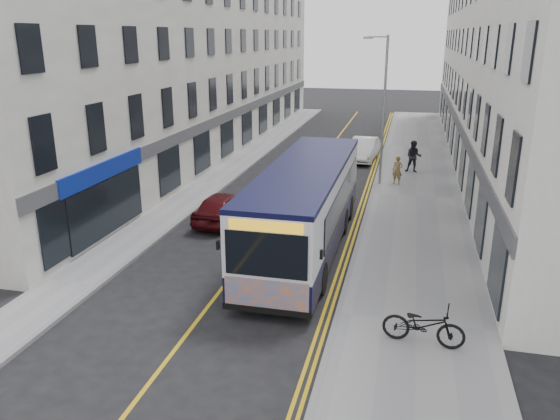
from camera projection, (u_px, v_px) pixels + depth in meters
The scene contains 17 objects.
ground at pixel (225, 285), 18.31m from camera, with size 140.00×140.00×0.00m, color black.
pavement_east at pixel (416, 197), 28.00m from camera, with size 4.50×64.00×0.12m, color gray.
pavement_west at pixel (210, 184), 30.50m from camera, with size 2.00×64.00×0.12m, color gray.
kerb_east at pixel (372, 194), 28.50m from camera, with size 0.18×64.00×0.13m, color slate.
kerb_west at pixel (227, 185), 30.28m from camera, with size 0.18×64.00×0.13m, color slate.
road_centre_line at pixel (297, 190), 29.41m from camera, with size 0.12×64.00×0.01m, color gold.
road_dbl_yellow_inner at pixel (363, 194), 28.62m from camera, with size 0.10×64.00×0.01m, color gold.
road_dbl_yellow_outer at pixel (367, 195), 28.58m from camera, with size 0.10×64.00×0.01m, color gold.
terrace_east at pixel (513, 60), 33.18m from camera, with size 6.00×46.00×13.00m, color white.
terrace_west at pixel (198, 57), 37.73m from camera, with size 6.00×46.00×13.00m, color silver.
streetlamp at pixel (382, 106), 28.98m from camera, with size 1.32×0.18×8.00m.
city_bus at pixel (306, 205), 20.68m from camera, with size 2.72×11.68×3.39m.
bicycle at pixel (424, 325), 14.46m from camera, with size 0.75×2.17×1.14m, color black.
pedestrian_near at pixel (397, 170), 29.96m from camera, with size 0.57×0.37×1.56m, color olive.
pedestrian_far at pixel (414, 157), 32.51m from camera, with size 0.92×0.72×1.90m, color black.
car_white at pixel (364, 149), 36.17m from camera, with size 1.56×4.48×1.48m, color silver.
car_maroon at pixel (224, 207), 24.32m from camera, with size 1.63×4.05×1.38m, color #460B0F.
Camera 1 is at (5.70, -15.75, 8.04)m, focal length 35.00 mm.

